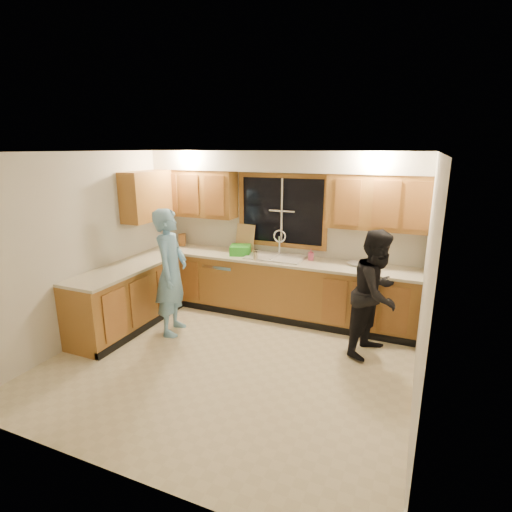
{
  "coord_description": "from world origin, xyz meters",
  "views": [
    {
      "loc": [
        2.01,
        -3.9,
        2.54
      ],
      "look_at": [
        0.09,
        0.65,
        1.2
      ],
      "focal_mm": 28.0,
      "sensor_mm": 36.0,
      "label": 1
    }
  ],
  "objects": [
    {
      "name": "bowl",
      "position": [
        1.19,
        1.67,
        0.94
      ],
      "size": [
        0.24,
        0.24,
        0.05
      ],
      "primitive_type": "imported",
      "rotation": [
        0.0,
        0.0,
        -0.32
      ],
      "color": "silver",
      "rests_on": "countertop_back"
    },
    {
      "name": "upper_cabinets_left",
      "position": [
        -1.43,
        1.73,
        1.83
      ],
      "size": [
        1.35,
        0.33,
        0.75
      ],
      "primitive_type": "cube",
      "color": "#A06A2E",
      "rests_on": "wall_back"
    },
    {
      "name": "upper_cabinets_right",
      "position": [
        1.43,
        1.73,
        1.83
      ],
      "size": [
        1.35,
        0.33,
        0.75
      ],
      "primitive_type": "cube",
      "color": "#A06A2E",
      "rests_on": "wall_back"
    },
    {
      "name": "base_cabinets_back",
      "position": [
        0.0,
        1.6,
        0.44
      ],
      "size": [
        4.2,
        0.6,
        0.88
      ],
      "primitive_type": "cube",
      "color": "#A06A2E",
      "rests_on": "ground"
    },
    {
      "name": "stove",
      "position": [
        -1.8,
        -0.22,
        0.45
      ],
      "size": [
        0.58,
        0.75,
        0.9
      ],
      "primitive_type": "cube",
      "color": "white",
      "rests_on": "floor"
    },
    {
      "name": "wall_right",
      "position": [
        2.1,
        0.0,
        1.25
      ],
      "size": [
        0.0,
        3.8,
        3.8
      ],
      "primitive_type": "plane",
      "rotation": [
        1.57,
        0.0,
        -1.57
      ],
      "color": "beige",
      "rests_on": "ground"
    },
    {
      "name": "upper_cabinets_return",
      "position": [
        -1.94,
        1.12,
        1.83
      ],
      "size": [
        0.33,
        0.9,
        0.75
      ],
      "primitive_type": "cube",
      "color": "#A06A2E",
      "rests_on": "wall_left"
    },
    {
      "name": "window_frame",
      "position": [
        0.0,
        1.89,
        1.6
      ],
      "size": [
        1.44,
        0.03,
        1.14
      ],
      "color": "black",
      "rests_on": "wall_back"
    },
    {
      "name": "man",
      "position": [
        -1.11,
        0.47,
        0.88
      ],
      "size": [
        0.57,
        0.73,
        1.77
      ],
      "primitive_type": "imported",
      "rotation": [
        0.0,
        0.0,
        1.82
      ],
      "color": "#71ACD5",
      "rests_on": "floor"
    },
    {
      "name": "floor",
      "position": [
        0.0,
        0.0,
        0.0
      ],
      "size": [
        4.2,
        4.2,
        0.0
      ],
      "primitive_type": "plane",
      "color": "beige",
      "rests_on": "ground"
    },
    {
      "name": "soap_bottle",
      "position": [
        0.53,
        1.71,
        1.0
      ],
      "size": [
        0.1,
        0.1,
        0.17
      ],
      "primitive_type": "imported",
      "rotation": [
        0.0,
        0.0,
        0.38
      ],
      "color": "#DE547E",
      "rests_on": "countertop_back"
    },
    {
      "name": "can_right",
      "position": [
        -0.27,
        1.48,
        0.99
      ],
      "size": [
        0.09,
        0.09,
        0.13
      ],
      "primitive_type": "cylinder",
      "rotation": [
        0.0,
        0.0,
        0.33
      ],
      "color": "beige",
      "rests_on": "countertop_back"
    },
    {
      "name": "sink",
      "position": [
        0.0,
        1.6,
        0.86
      ],
      "size": [
        0.86,
        0.52,
        0.57
      ],
      "color": "silver",
      "rests_on": "countertop_back"
    },
    {
      "name": "dish_crate",
      "position": [
        -0.58,
        1.59,
        0.99
      ],
      "size": [
        0.39,
        0.37,
        0.14
      ],
      "primitive_type": "cube",
      "rotation": [
        0.0,
        0.0,
        0.33
      ],
      "color": "green",
      "rests_on": "countertop_back"
    },
    {
      "name": "countertop_left",
      "position": [
        -1.79,
        0.35,
        0.9
      ],
      "size": [
        0.63,
        1.9,
        0.04
      ],
      "primitive_type": "cube",
      "color": "beige",
      "rests_on": "base_cabinets_left"
    },
    {
      "name": "base_cabinets_left",
      "position": [
        -1.8,
        0.35,
        0.44
      ],
      "size": [
        0.6,
        1.9,
        0.88
      ],
      "primitive_type": "cube",
      "color": "#A06A2E",
      "rests_on": "ground"
    },
    {
      "name": "can_left",
      "position": [
        -0.23,
        1.37,
        0.98
      ],
      "size": [
        0.08,
        0.08,
        0.13
      ],
      "primitive_type": "cylinder",
      "rotation": [
        0.0,
        0.0,
        -0.11
      ],
      "color": "beige",
      "rests_on": "countertop_back"
    },
    {
      "name": "ceiling",
      "position": [
        0.0,
        0.0,
        2.5
      ],
      "size": [
        4.2,
        4.2,
        0.0
      ],
      "primitive_type": "plane",
      "rotation": [
        3.14,
        0.0,
        0.0
      ],
      "color": "silver"
    },
    {
      "name": "soffit",
      "position": [
        0.0,
        1.72,
        2.35
      ],
      "size": [
        4.2,
        0.35,
        0.3
      ],
      "primitive_type": "cube",
      "color": "white",
      "rests_on": "wall_back"
    },
    {
      "name": "knife_block",
      "position": [
        -1.74,
        1.74,
        1.02
      ],
      "size": [
        0.14,
        0.13,
        0.2
      ],
      "primitive_type": "cube",
      "rotation": [
        0.0,
        0.0,
        0.39
      ],
      "color": "#9B602A",
      "rests_on": "countertop_back"
    },
    {
      "name": "woman",
      "position": [
        1.58,
        0.95,
        0.8
      ],
      "size": [
        0.83,
        0.94,
        1.6
      ],
      "primitive_type": "imported",
      "rotation": [
        0.0,
        0.0,
        1.23
      ],
      "color": "black",
      "rests_on": "floor"
    },
    {
      "name": "cutting_board",
      "position": [
        -0.6,
        1.82,
        1.14
      ],
      "size": [
        0.34,
        0.15,
        0.43
      ],
      "primitive_type": "cube",
      "rotation": [
        -0.21,
        0.0,
        -0.13
      ],
      "color": "tan",
      "rests_on": "countertop_back"
    },
    {
      "name": "countertop_back",
      "position": [
        0.0,
        1.58,
        0.9
      ],
      "size": [
        4.2,
        0.63,
        0.04
      ],
      "primitive_type": "cube",
      "color": "beige",
      "rests_on": "base_cabinets_back"
    },
    {
      "name": "wall_back",
      "position": [
        0.0,
        1.9,
        1.25
      ],
      "size": [
        4.2,
        0.0,
        4.2
      ],
      "primitive_type": "plane",
      "rotation": [
        1.57,
        0.0,
        0.0
      ],
      "color": "beige",
      "rests_on": "ground"
    },
    {
      "name": "dishwasher",
      "position": [
        -0.85,
        1.59,
        0.41
      ],
      "size": [
        0.6,
        0.56,
        0.82
      ],
      "primitive_type": "cube",
      "color": "white",
      "rests_on": "floor"
    },
    {
      "name": "wall_left",
      "position": [
        -2.1,
        0.0,
        1.25
      ],
      "size": [
        0.0,
        3.8,
        3.8
      ],
      "primitive_type": "plane",
      "rotation": [
        1.57,
        0.0,
        1.57
      ],
      "color": "beige",
      "rests_on": "ground"
    }
  ]
}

